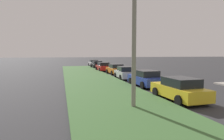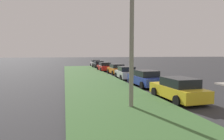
# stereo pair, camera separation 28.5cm
# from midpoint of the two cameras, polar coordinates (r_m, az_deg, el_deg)

# --- Properties ---
(grass_median) EXTENTS (60.00, 6.00, 0.12)m
(grass_median) POSITION_cam_midpoint_polar(r_m,az_deg,el_deg) (17.41, -3.46, -5.03)
(grass_median) COLOR #3D6633
(grass_median) RESTS_ON ground
(parked_car_yellow) EXTENTS (4.37, 2.15, 1.47)m
(parked_car_yellow) POSITION_cam_midpoint_polar(r_m,az_deg,el_deg) (13.68, 17.75, -5.14)
(parked_car_yellow) COLOR gold
(parked_car_yellow) RESTS_ON ground
(parked_car_blue) EXTENTS (4.38, 2.18, 1.47)m
(parked_car_blue) POSITION_cam_midpoint_polar(r_m,az_deg,el_deg) (18.75, 8.94, -2.35)
(parked_car_blue) COLOR #23389E
(parked_car_blue) RESTS_ON ground
(parked_car_silver) EXTENTS (4.38, 2.17, 1.47)m
(parked_car_silver) POSITION_cam_midpoint_polar(r_m,az_deg,el_deg) (23.95, 3.44, -0.78)
(parked_car_silver) COLOR #B2B5BA
(parked_car_silver) RESTS_ON ground
(parked_car_orange) EXTENTS (4.34, 2.10, 1.47)m
(parked_car_orange) POSITION_cam_midpoint_polar(r_m,az_deg,el_deg) (29.28, 0.73, 0.22)
(parked_car_orange) COLOR orange
(parked_car_orange) RESTS_ON ground
(parked_car_red) EXTENTS (4.36, 2.14, 1.47)m
(parked_car_red) POSITION_cam_midpoint_polar(r_m,az_deg,el_deg) (34.73, -2.71, 0.92)
(parked_car_red) COLOR red
(parked_car_red) RESTS_ON ground
(parked_car_black) EXTENTS (4.38, 2.18, 1.47)m
(parked_car_black) POSITION_cam_midpoint_polar(r_m,az_deg,el_deg) (41.39, -4.46, 1.52)
(parked_car_black) COLOR black
(parked_car_black) RESTS_ON ground
(parked_car_white) EXTENTS (4.38, 2.16, 1.47)m
(parked_car_white) POSITION_cam_midpoint_polar(r_m,az_deg,el_deg) (48.03, -5.32, 1.95)
(parked_car_white) COLOR silver
(parked_car_white) RESTS_ON ground
(streetlight) EXTENTS (0.56, 2.87, 7.50)m
(streetlight) POSITION_cam_midpoint_polar(r_m,az_deg,el_deg) (11.20, 7.13, 11.79)
(streetlight) COLOR gray
(streetlight) RESTS_ON ground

